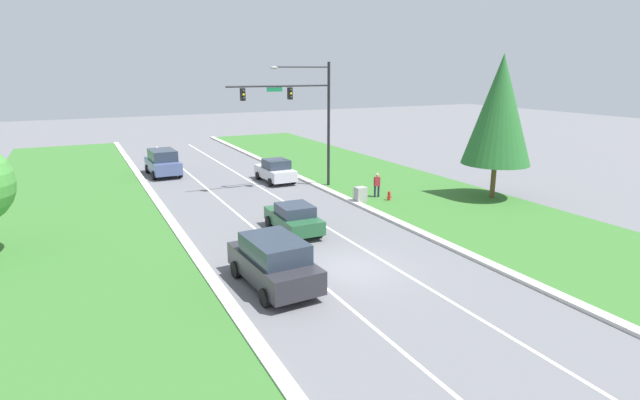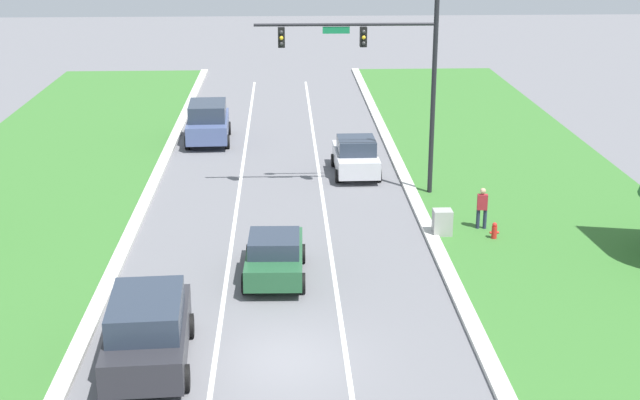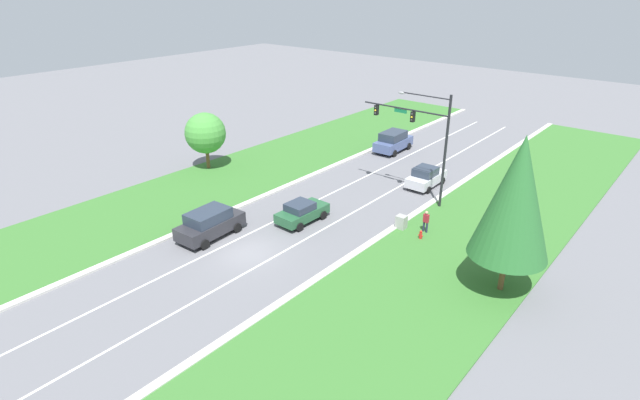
# 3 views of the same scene
# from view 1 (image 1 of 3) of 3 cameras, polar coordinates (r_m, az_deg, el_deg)

# --- Properties ---
(ground_plane) EXTENTS (160.00, 160.00, 0.00)m
(ground_plane) POSITION_cam_1_polar(r_m,az_deg,el_deg) (21.59, 3.58, -7.97)
(ground_plane) COLOR slate
(curb_strip_right) EXTENTS (0.50, 90.00, 0.15)m
(curb_strip_right) POSITION_cam_1_polar(r_m,az_deg,el_deg) (24.71, 15.07, -5.30)
(curb_strip_right) COLOR beige
(curb_strip_right) RESTS_ON ground_plane
(curb_strip_left) EXTENTS (0.50, 90.00, 0.15)m
(curb_strip_left) POSITION_cam_1_polar(r_m,az_deg,el_deg) (19.58, -11.15, -10.46)
(curb_strip_left) COLOR beige
(curb_strip_left) RESTS_ON ground_plane
(grass_verge_right) EXTENTS (10.00, 90.00, 0.08)m
(grass_verge_right) POSITION_cam_1_polar(r_m,az_deg,el_deg) (28.34, 23.09, -3.49)
(grass_verge_right) COLOR #38702D
(grass_verge_right) RESTS_ON ground_plane
(grass_verge_left) EXTENTS (10.00, 90.00, 0.08)m
(grass_verge_left) POSITION_cam_1_polar(r_m,az_deg,el_deg) (19.12, -26.86, -12.63)
(grass_verge_left) COLOR #38702D
(grass_verge_left) RESTS_ON ground_plane
(lane_stripe_inner_left) EXTENTS (0.14, 81.00, 0.01)m
(lane_stripe_inner_left) POSITION_cam_1_polar(r_m,az_deg,el_deg) (20.82, -0.77, -8.82)
(lane_stripe_inner_left) COLOR white
(lane_stripe_inner_left) RESTS_ON ground_plane
(lane_stripe_inner_right) EXTENTS (0.14, 81.00, 0.01)m
(lane_stripe_inner_right) POSITION_cam_1_polar(r_m,az_deg,el_deg) (22.49, 7.59, -7.12)
(lane_stripe_inner_right) COLOR white
(lane_stripe_inner_right) RESTS_ON ground_plane
(traffic_signal_mast) EXTENTS (7.50, 0.41, 8.84)m
(traffic_signal_mast) POSITION_cam_1_polar(r_m,az_deg,el_deg) (34.98, -1.97, 10.58)
(traffic_signal_mast) COLOR black
(traffic_signal_mast) RESTS_ON ground_plane
(charcoal_suv) EXTENTS (2.48, 4.94, 2.00)m
(charcoal_suv) POSITION_cam_1_polar(r_m,az_deg,el_deg) (19.73, -5.31, -7.01)
(charcoal_suv) COLOR #28282D
(charcoal_suv) RESTS_ON ground_plane
(silver_sedan) EXTENTS (2.11, 4.25, 1.76)m
(silver_sedan) POSITION_cam_1_polar(r_m,az_deg,el_deg) (38.12, -5.12, 3.35)
(silver_sedan) COLOR silver
(silver_sedan) RESTS_ON ground_plane
(forest_sedan) EXTENTS (2.12, 4.17, 1.57)m
(forest_sedan) POSITION_cam_1_polar(r_m,az_deg,el_deg) (26.06, -3.03, -2.08)
(forest_sedan) COLOR #235633
(forest_sedan) RESTS_ON ground_plane
(slate_blue_suv) EXTENTS (2.39, 4.83, 2.10)m
(slate_blue_suv) POSITION_cam_1_polar(r_m,az_deg,el_deg) (42.25, -17.52, 4.13)
(slate_blue_suv) COLOR #475684
(slate_blue_suv) RESTS_ON ground_plane
(utility_cabinet) EXTENTS (0.70, 0.60, 1.04)m
(utility_cabinet) POSITION_cam_1_polar(r_m,az_deg,el_deg) (32.04, 4.65, 0.57)
(utility_cabinet) COLOR #9E9E99
(utility_cabinet) RESTS_ON ground_plane
(pedestrian) EXTENTS (0.40, 0.26, 1.69)m
(pedestrian) POSITION_cam_1_polar(r_m,az_deg,el_deg) (33.26, 6.52, 1.78)
(pedestrian) COLOR #232842
(pedestrian) RESTS_ON ground_plane
(fire_hydrant) EXTENTS (0.34, 0.20, 0.70)m
(fire_hydrant) POSITION_cam_1_polar(r_m,az_deg,el_deg) (32.65, 7.90, 0.42)
(fire_hydrant) COLOR red
(fire_hydrant) RESTS_ON ground_plane
(conifer_near_right_tree) EXTENTS (4.35, 4.35, 9.31)m
(conifer_near_right_tree) POSITION_cam_1_polar(r_m,az_deg,el_deg) (34.17, 19.83, 9.66)
(conifer_near_right_tree) COLOR brown
(conifer_near_right_tree) RESTS_ON ground_plane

